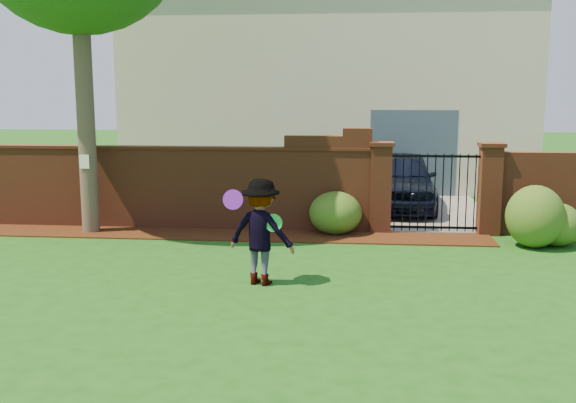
# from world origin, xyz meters

# --- Properties ---
(ground) EXTENTS (80.00, 80.00, 0.01)m
(ground) POSITION_xyz_m (0.00, 0.00, -0.01)
(ground) COLOR #194D13
(ground) RESTS_ON ground
(mulch_bed) EXTENTS (11.10, 1.08, 0.03)m
(mulch_bed) POSITION_xyz_m (-0.95, 3.34, 0.01)
(mulch_bed) COLOR #321709
(mulch_bed) RESTS_ON ground
(brick_wall) EXTENTS (8.70, 0.31, 2.16)m
(brick_wall) POSITION_xyz_m (-2.01, 4.00, 0.93)
(brick_wall) COLOR brown
(brick_wall) RESTS_ON ground
(pillar_left) EXTENTS (0.50, 0.50, 1.88)m
(pillar_left) POSITION_xyz_m (2.40, 4.00, 0.96)
(pillar_left) COLOR brown
(pillar_left) RESTS_ON ground
(pillar_right) EXTENTS (0.50, 0.50, 1.88)m
(pillar_right) POSITION_xyz_m (4.60, 4.00, 0.96)
(pillar_right) COLOR brown
(pillar_right) RESTS_ON ground
(iron_gate) EXTENTS (1.78, 0.03, 1.60)m
(iron_gate) POSITION_xyz_m (3.50, 4.00, 0.85)
(iron_gate) COLOR black
(iron_gate) RESTS_ON ground
(driveway) EXTENTS (3.20, 8.00, 0.01)m
(driveway) POSITION_xyz_m (3.50, 8.00, 0.01)
(driveway) COLOR slate
(driveway) RESTS_ON ground
(house) EXTENTS (12.40, 6.40, 6.30)m
(house) POSITION_xyz_m (1.00, 12.00, 3.16)
(house) COLOR beige
(house) RESTS_ON ground
(car) EXTENTS (1.92, 4.29, 1.43)m
(car) POSITION_xyz_m (3.01, 6.71, 0.72)
(car) COLOR black
(car) RESTS_ON ground
(paper_notice) EXTENTS (0.20, 0.01, 0.28)m
(paper_notice) POSITION_xyz_m (-3.60, 3.21, 1.50)
(paper_notice) COLOR white
(paper_notice) RESTS_ON tree
(shrub_left) EXTENTS (1.08, 1.08, 0.89)m
(shrub_left) POSITION_xyz_m (1.48, 3.70, 0.44)
(shrub_left) COLOR #295519
(shrub_left) RESTS_ON ground
(shrub_middle) EXTENTS (1.07, 1.07, 1.18)m
(shrub_middle) POSITION_xyz_m (5.22, 2.89, 0.59)
(shrub_middle) COLOR #295519
(shrub_middle) RESTS_ON ground
(shrub_right) EXTENTS (0.93, 0.93, 0.82)m
(shrub_right) POSITION_xyz_m (5.68, 3.06, 0.41)
(shrub_right) COLOR #295519
(shrub_right) RESTS_ON ground
(man) EXTENTS (1.17, 0.87, 1.61)m
(man) POSITION_xyz_m (0.43, 0.01, 0.81)
(man) COLOR gray
(man) RESTS_ON ground
(frisbee_purple) EXTENTS (0.31, 0.11, 0.30)m
(frisbee_purple) POSITION_xyz_m (0.05, -0.12, 1.32)
(frisbee_purple) COLOR purple
(frisbee_purple) RESTS_ON man
(frisbee_green) EXTENTS (0.28, 0.11, 0.27)m
(frisbee_green) POSITION_xyz_m (0.65, -0.12, 0.98)
(frisbee_green) COLOR green
(frisbee_green) RESTS_ON man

